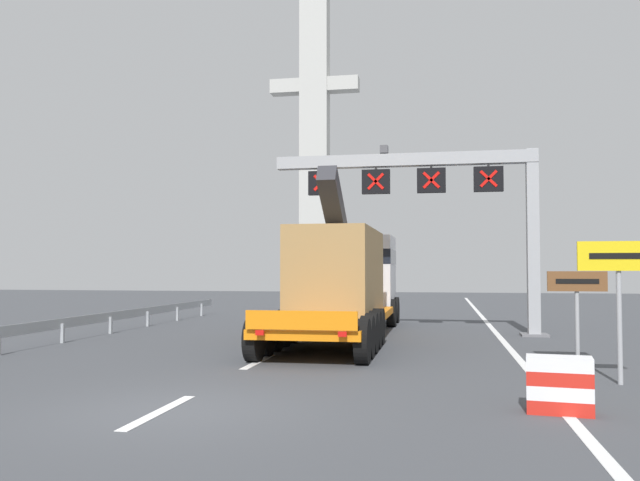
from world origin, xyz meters
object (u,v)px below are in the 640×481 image
(tourist_info_sign_brown, at_px, (577,294))
(bridge_pylon_distant, at_px, (315,122))
(exit_sign_yellow, at_px, (619,275))
(overhead_lane_gantry, at_px, (440,189))
(heavy_haul_truck_orange, at_px, (349,278))
(crash_barrier_striped, at_px, (560,385))

(tourist_info_sign_brown, bearing_deg, bridge_pylon_distant, 108.22)
(exit_sign_yellow, distance_m, bridge_pylon_distant, 55.13)
(exit_sign_yellow, distance_m, tourist_info_sign_brown, 3.01)
(overhead_lane_gantry, distance_m, exit_sign_yellow, 10.66)
(tourist_info_sign_brown, xyz_separation_m, bridge_pylon_distant, (-15.68, 47.64, 15.50))
(heavy_haul_truck_orange, height_order, tourist_info_sign_brown, heavy_haul_truck_orange)
(heavy_haul_truck_orange, bearing_deg, exit_sign_yellow, -53.93)
(exit_sign_yellow, relative_size, tourist_info_sign_brown, 1.27)
(tourist_info_sign_brown, bearing_deg, crash_barrier_striped, -103.60)
(tourist_info_sign_brown, relative_size, bridge_pylon_distant, 0.07)
(overhead_lane_gantry, distance_m, bridge_pylon_distant, 44.48)
(overhead_lane_gantry, xyz_separation_m, bridge_pylon_distant, (-12.40, 40.98, 12.08))
(overhead_lane_gantry, bearing_deg, tourist_info_sign_brown, -63.81)
(overhead_lane_gantry, relative_size, heavy_haul_truck_orange, 0.68)
(overhead_lane_gantry, bearing_deg, heavy_haul_truck_orange, -172.74)
(heavy_haul_truck_orange, relative_size, bridge_pylon_distant, 0.42)
(exit_sign_yellow, relative_size, crash_barrier_striped, 2.69)
(heavy_haul_truck_orange, height_order, bridge_pylon_distant, bridge_pylon_distant)
(overhead_lane_gantry, bearing_deg, crash_barrier_striped, -81.58)
(overhead_lane_gantry, distance_m, tourist_info_sign_brown, 8.18)
(exit_sign_yellow, relative_size, bridge_pylon_distant, 0.08)
(heavy_haul_truck_orange, xyz_separation_m, tourist_info_sign_brown, (6.49, -6.26, -0.30))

